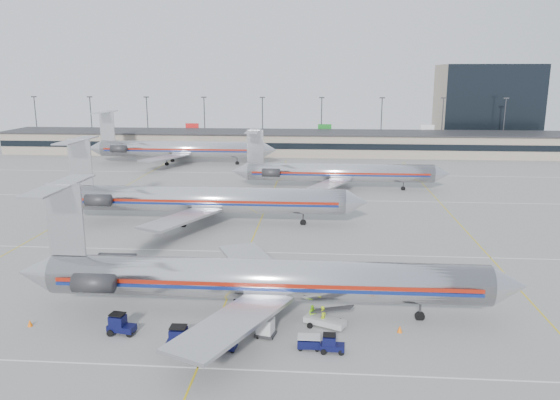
# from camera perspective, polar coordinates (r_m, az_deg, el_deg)

# --- Properties ---
(ground) EXTENTS (260.00, 260.00, 0.00)m
(ground) POSITION_cam_1_polar(r_m,az_deg,el_deg) (59.98, -4.76, -8.44)
(ground) COLOR gray
(ground) RESTS_ON ground
(apron_markings) EXTENTS (160.00, 0.15, 0.02)m
(apron_markings) POSITION_cam_1_polar(r_m,az_deg,el_deg) (69.28, -3.46, -5.43)
(apron_markings) COLOR silver
(apron_markings) RESTS_ON ground
(terminal) EXTENTS (162.00, 17.00, 6.25)m
(terminal) POSITION_cam_1_polar(r_m,az_deg,el_deg) (154.49, 0.95, 6.02)
(terminal) COLOR gray
(terminal) RESTS_ON ground
(light_mast_row) EXTENTS (163.60, 0.40, 15.28)m
(light_mast_row) POSITION_cam_1_polar(r_m,az_deg,el_deg) (167.88, 1.25, 8.44)
(light_mast_row) COLOR #38383D
(light_mast_row) RESTS_ON ground
(distant_building) EXTENTS (30.00, 20.00, 25.00)m
(distant_building) POSITION_cam_1_polar(r_m,az_deg,el_deg) (190.81, 20.74, 9.34)
(distant_building) COLOR tan
(distant_building) RESTS_ON ground
(jet_foreground) EXTENTS (47.05, 27.71, 12.32)m
(jet_foreground) POSITION_cam_1_polar(r_m,az_deg,el_deg) (50.67, -2.59, -8.19)
(jet_foreground) COLOR silver
(jet_foreground) RESTS_ON ground
(jet_second_row) EXTENTS (48.29, 28.44, 12.64)m
(jet_second_row) POSITION_cam_1_polar(r_m,az_deg,el_deg) (82.45, -8.35, 0.09)
(jet_second_row) COLOR silver
(jet_second_row) RESTS_ON ground
(jet_third_row) EXTENTS (42.27, 26.00, 11.56)m
(jet_third_row) POSITION_cam_1_polar(r_m,az_deg,el_deg) (106.50, 5.79, 2.90)
(jet_third_row) COLOR silver
(jet_third_row) RESTS_ON ground
(jet_back_row) EXTENTS (47.90, 29.46, 13.10)m
(jet_back_row) POSITION_cam_1_polar(r_m,az_deg,el_deg) (138.84, -10.65, 5.28)
(jet_back_row) COLOR silver
(jet_back_row) RESTS_ON ground
(tug_left) EXTENTS (2.48, 1.53, 1.89)m
(tug_left) POSITION_cam_1_polar(r_m,az_deg,el_deg) (50.04, -16.38, -12.39)
(tug_left) COLOR black
(tug_left) RESTS_ON ground
(tug_center) EXTENTS (2.52, 1.34, 2.04)m
(tug_center) POSITION_cam_1_polar(r_m,az_deg,el_deg) (46.34, -10.31, -14.10)
(tug_center) COLOR black
(tug_center) RESTS_ON ground
(tug_right) EXTENTS (1.98, 1.06, 1.58)m
(tug_right) POSITION_cam_1_polar(r_m,az_deg,el_deg) (45.51, 5.35, -14.77)
(tug_right) COLOR black
(tug_right) RESTS_ON ground
(cart_inner) EXTENTS (1.92, 1.44, 1.01)m
(cart_inner) POSITION_cam_1_polar(r_m,az_deg,el_deg) (46.04, -5.71, -14.68)
(cart_inner) COLOR black
(cart_inner) RESTS_ON ground
(cart_outer) EXTENTS (1.85, 1.27, 1.05)m
(cart_outer) POSITION_cam_1_polar(r_m,az_deg,el_deg) (46.05, 3.04, -14.60)
(cart_outer) COLOR black
(cart_outer) RESTS_ON ground
(uld_container) EXTENTS (1.85, 1.66, 1.67)m
(uld_container) POSITION_cam_1_polar(r_m,az_deg,el_deg) (47.72, -1.54, -13.16)
(uld_container) COLOR #2D2D30
(uld_container) RESTS_ON ground
(belt_loader) EXTENTS (4.47, 2.76, 2.30)m
(belt_loader) POSITION_cam_1_polar(r_m,az_deg,el_deg) (49.75, 4.82, -12.35)
(belt_loader) COLOR #A9A9A9
(belt_loader) RESTS_ON ground
(ramp_worker_near) EXTENTS (0.68, 0.80, 1.84)m
(ramp_worker_near) POSITION_cam_1_polar(r_m,az_deg,el_deg) (49.71, 4.53, -11.97)
(ramp_worker_near) COLOR #AECE13
(ramp_worker_near) RESTS_ON ground
(ramp_worker_far) EXTENTS (0.93, 0.84, 1.57)m
(ramp_worker_far) POSITION_cam_1_polar(r_m,az_deg,el_deg) (50.41, 3.41, -11.76)
(ramp_worker_far) COLOR #94F116
(ramp_worker_far) RESTS_ON ground
(cone_right) EXTENTS (0.48, 0.48, 0.61)m
(cone_right) POSITION_cam_1_polar(r_m,az_deg,el_deg) (49.74, 12.40, -13.03)
(cone_right) COLOR #FF6608
(cone_right) RESTS_ON ground
(cone_left) EXTENTS (0.51, 0.51, 0.61)m
(cone_left) POSITION_cam_1_polar(r_m,az_deg,el_deg) (54.46, -24.67, -11.60)
(cone_left) COLOR #FF6608
(cone_left) RESTS_ON ground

